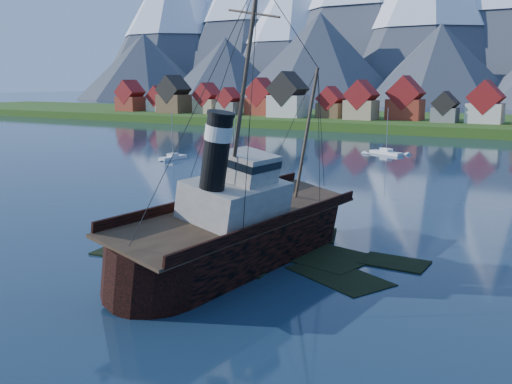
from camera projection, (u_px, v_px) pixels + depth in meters
The scene contains 9 objects.
ground at pixel (229, 252), 56.11m from camera, with size 1400.00×1400.00×0.00m, color #162A40.
shoal at pixel (256, 253), 57.09m from camera, with size 31.71×21.24×1.14m.
shore_bank at pixel (498, 129), 199.29m from camera, with size 600.00×80.00×3.20m, color #204413.
seawall at pixel (477, 138), 167.28m from camera, with size 600.00×2.50×2.00m, color #3F3D38.
town at pixel (390, 103), 199.24m from camera, with size 250.96×16.69×17.30m.
tugboat_wreck at pixel (247, 225), 53.54m from camera, with size 7.67×33.06×26.20m.
sailboat_a at pixel (235, 160), 120.19m from camera, with size 6.18×9.47×11.45m.
sailboat_b at pixel (173, 158), 122.67m from camera, with size 2.02×7.43×10.71m.
sailboat_c at pixel (386, 153), 130.88m from camera, with size 8.69×5.51×11.05m.
Camera 1 is at (29.94, -44.92, 16.61)m, focal length 40.00 mm.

